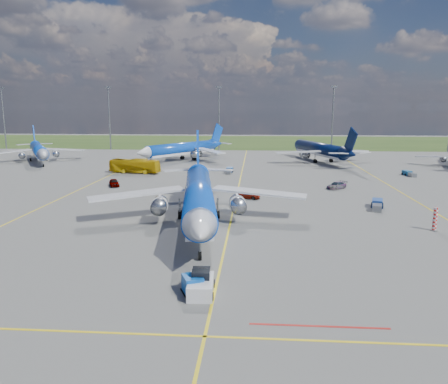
# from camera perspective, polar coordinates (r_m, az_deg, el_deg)

# --- Properties ---
(ground) EXTENTS (400.00, 400.00, 0.00)m
(ground) POSITION_cam_1_polar(r_m,az_deg,el_deg) (49.72, 0.17, -7.00)
(ground) COLOR #575755
(ground) RESTS_ON ground
(grass_strip) EXTENTS (400.00, 80.00, 0.01)m
(grass_strip) POSITION_cam_1_polar(r_m,az_deg,el_deg) (197.79, 3.23, 6.57)
(grass_strip) COLOR #2D4719
(grass_strip) RESTS_ON ground
(taxiway_lines) EXTENTS (60.25, 160.00, 0.02)m
(taxiway_lines) POSITION_cam_1_polar(r_m,az_deg,el_deg) (76.49, 1.75, -0.56)
(taxiway_lines) COLOR yellow
(taxiway_lines) RESTS_ON ground
(floodlight_masts) EXTENTS (202.20, 0.50, 22.70)m
(floodlight_masts) POSITION_cam_1_polar(r_m,az_deg,el_deg) (157.33, 6.72, 9.94)
(floodlight_masts) COLOR slate
(floodlight_masts) RESTS_ON ground
(warning_post) EXTENTS (0.50, 0.50, 3.00)m
(warning_post) POSITION_cam_1_polar(r_m,az_deg,el_deg) (61.24, 25.84, -3.20)
(warning_post) COLOR red
(warning_post) RESTS_ON ground
(bg_jet_nw) EXTENTS (42.44, 45.39, 9.51)m
(bg_jet_nw) POSITION_cam_1_polar(r_m,az_deg,el_deg) (135.42, -22.93, 3.65)
(bg_jet_nw) COLOR blue
(bg_jet_nw) RESTS_ON ground
(bg_jet_nnw) EXTENTS (45.19, 47.87, 10.00)m
(bg_jet_nnw) POSITION_cam_1_polar(r_m,az_deg,el_deg) (128.24, -5.45, 4.10)
(bg_jet_nnw) COLOR blue
(bg_jet_nnw) RESTS_ON ground
(bg_jet_n) EXTENTS (40.51, 46.51, 10.27)m
(bg_jet_n) POSITION_cam_1_polar(r_m,az_deg,el_deg) (128.54, 12.30, 3.92)
(bg_jet_n) COLOR #07143C
(bg_jet_n) RESTS_ON ground
(main_airliner) EXTENTS (38.02, 46.72, 11.18)m
(main_airliner) POSITION_cam_1_polar(r_m,az_deg,el_deg) (58.88, -3.28, -4.13)
(main_airliner) COLOR blue
(main_airliner) RESTS_ON ground
(pushback_tug) EXTENTS (2.32, 5.66, 1.90)m
(pushback_tug) POSITION_cam_1_polar(r_m,az_deg,el_deg) (37.50, -3.04, -11.94)
(pushback_tug) COLOR silver
(pushback_tug) RESTS_ON ground
(uld_container) EXTENTS (2.13, 2.33, 1.51)m
(uld_container) POSITION_cam_1_polar(r_m,az_deg,el_deg) (37.52, -4.11, -11.96)
(uld_container) COLOR #0C4FAF
(uld_container) RESTS_ON ground
(apron_bus) EXTENTS (12.40, 4.95, 3.37)m
(apron_bus) POSITION_cam_1_polar(r_m,az_deg,el_deg) (105.47, -11.58, 3.35)
(apron_bus) COLOR #C79F0B
(apron_bus) RESTS_ON ground
(service_car_a) EXTENTS (3.27, 4.53, 1.43)m
(service_car_a) POSITION_cam_1_polar(r_m,az_deg,el_deg) (88.91, -14.16, 1.21)
(service_car_a) COLOR #999999
(service_car_a) RESTS_ON ground
(service_car_b) EXTENTS (4.50, 3.14, 1.14)m
(service_car_b) POSITION_cam_1_polar(r_m,az_deg,el_deg) (74.57, 3.22, -0.44)
(service_car_b) COLOR #999999
(service_car_b) RESTS_ON ground
(service_car_c) EXTENTS (4.66, 4.41, 1.33)m
(service_car_c) POSITION_cam_1_polar(r_m,az_deg,el_deg) (86.20, 14.48, 0.85)
(service_car_c) COLOR #999999
(service_car_c) RESTS_ON ground
(baggage_tug_w) EXTENTS (2.82, 5.59, 1.21)m
(baggage_tug_w) POSITION_cam_1_polar(r_m,az_deg,el_deg) (71.34, 19.37, -1.59)
(baggage_tug_w) COLOR navy
(baggage_tug_w) RESTS_ON ground
(baggage_tug_c) EXTENTS (1.59, 5.14, 1.14)m
(baggage_tug_c) POSITION_cam_1_polar(r_m,az_deg,el_deg) (103.95, 0.69, 2.83)
(baggage_tug_c) COLOR #17498E
(baggage_tug_c) RESTS_ON ground
(baggage_tug_e) EXTENTS (1.91, 4.87, 1.06)m
(baggage_tug_e) POSITION_cam_1_polar(r_m,az_deg,el_deg) (107.78, 22.98, 2.22)
(baggage_tug_e) COLOR #17568B
(baggage_tug_e) RESTS_ON ground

